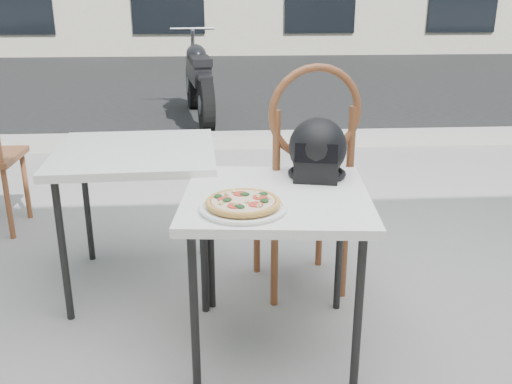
{
  "coord_description": "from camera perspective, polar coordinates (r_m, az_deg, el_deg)",
  "views": [
    {
      "loc": [
        -0.65,
        -2.37,
        1.43
      ],
      "look_at": [
        -0.52,
        -0.41,
        0.73
      ],
      "focal_mm": 40.0,
      "sensor_mm": 36.0,
      "label": 1
    }
  ],
  "objects": [
    {
      "name": "motorcycle",
      "position": [
        6.66,
        -5.78,
        10.95
      ],
      "size": [
        0.53,
        2.03,
        1.01
      ],
      "rotation": [
        0.0,
        0.0,
        0.13
      ],
      "color": "black",
      "rests_on": "street_asphalt"
    },
    {
      "name": "cafe_table_main",
      "position": [
        2.24,
        2.04,
        -1.63
      ],
      "size": [
        0.78,
        0.78,
        0.68
      ],
      "rotation": [
        0.0,
        0.0,
        -0.09
      ],
      "color": "white",
      "rests_on": "ground"
    },
    {
      "name": "curb",
      "position": [
        5.58,
        2.96,
        5.31
      ],
      "size": [
        30.0,
        0.25,
        0.12
      ],
      "primitive_type": "cube",
      "color": "#A19D96",
      "rests_on": "ground"
    },
    {
      "name": "helmet",
      "position": [
        2.4,
        6.17,
        4.08
      ],
      "size": [
        0.3,
        0.3,
        0.25
      ],
      "rotation": [
        0.0,
        0.0,
        -0.22
      ],
      "color": "black",
      "rests_on": "cafe_table_main"
    },
    {
      "name": "street_asphalt",
      "position": [
        9.5,
        0.1,
        10.91
      ],
      "size": [
        30.0,
        8.0,
        0.0
      ],
      "primitive_type": "cube",
      "color": "black",
      "rests_on": "ground"
    },
    {
      "name": "cafe_chair_main",
      "position": [
        2.67,
        5.03,
        2.16
      ],
      "size": [
        0.5,
        0.5,
        1.14
      ],
      "rotation": [
        0.0,
        0.0,
        3.31
      ],
      "color": "brown",
      "rests_on": "ground"
    },
    {
      "name": "ground",
      "position": [
        2.84,
        10.12,
        -11.0
      ],
      "size": [
        80.0,
        80.0,
        0.0
      ],
      "primitive_type": "plane",
      "color": "gray",
      "rests_on": "ground"
    },
    {
      "name": "plate",
      "position": [
        2.05,
        -1.3,
        -1.56
      ],
      "size": [
        0.37,
        0.37,
        0.02
      ],
      "rotation": [
        0.0,
        0.0,
        0.19
      ],
      "color": "white",
      "rests_on": "cafe_table_main"
    },
    {
      "name": "pizza",
      "position": [
        2.04,
        -1.31,
        -1.0
      ],
      "size": [
        0.32,
        0.32,
        0.03
      ],
      "rotation": [
        0.0,
        0.0,
        0.19
      ],
      "color": "#DDA651",
      "rests_on": "plate"
    },
    {
      "name": "cafe_table_side",
      "position": [
        2.8,
        -11.97,
        2.95
      ],
      "size": [
        0.78,
        0.78,
        0.71
      ],
      "rotation": [
        0.0,
        0.0,
        0.04
      ],
      "color": "white",
      "rests_on": "ground"
    }
  ]
}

